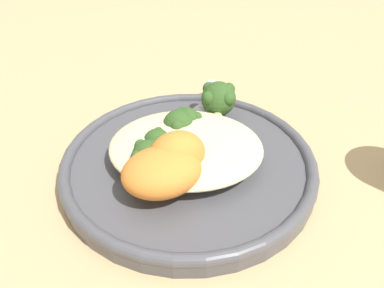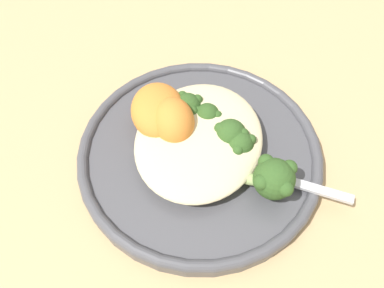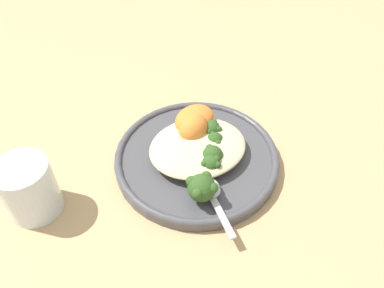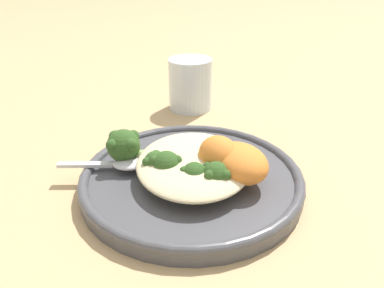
{
  "view_description": "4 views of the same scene",
  "coord_description": "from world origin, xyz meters",
  "px_view_note": "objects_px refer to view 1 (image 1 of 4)",
  "views": [
    {
      "loc": [
        -0.01,
        0.31,
        0.25
      ],
      "look_at": [
        0.01,
        0.01,
        0.03
      ],
      "focal_mm": 35.0,
      "sensor_mm": 36.0,
      "label": 1
    },
    {
      "loc": [
        -0.2,
        -0.04,
        0.34
      ],
      "look_at": [
        0.01,
        0.02,
        0.04
      ],
      "focal_mm": 35.0,
      "sensor_mm": 36.0,
      "label": 2
    },
    {
      "loc": [
        -0.14,
        -0.35,
        0.45
      ],
      "look_at": [
        0.01,
        0.01,
        0.05
      ],
      "focal_mm": 35.0,
      "sensor_mm": 36.0,
      "label": 3
    },
    {
      "loc": [
        0.38,
        0.0,
        0.25
      ],
      "look_at": [
        0.01,
        0.02,
        0.05
      ],
      "focal_mm": 35.0,
      "sensor_mm": 36.0,
      "label": 4
    }
  ],
  "objects_px": {
    "broccoli_stalk_0": "(218,106)",
    "sweet_potato_chunk_1": "(164,173)",
    "broccoli_stalk_2": "(184,132)",
    "broccoli_stalk_4": "(168,157)",
    "broccoli_stalk_3": "(172,148)",
    "sweet_potato_chunk_0": "(162,172)",
    "broccoli_stalk_1": "(192,129)",
    "sweet_potato_chunk_2": "(177,155)",
    "spoon": "(204,108)",
    "plate": "(189,162)",
    "quinoa_mound": "(186,146)"
  },
  "relations": [
    {
      "from": "sweet_potato_chunk_0",
      "to": "broccoli_stalk_4",
      "type": "bearing_deg",
      "value": -92.53
    },
    {
      "from": "quinoa_mound",
      "to": "sweet_potato_chunk_2",
      "type": "bearing_deg",
      "value": 79.91
    },
    {
      "from": "broccoli_stalk_0",
      "to": "sweet_potato_chunk_1",
      "type": "xyz_separation_m",
      "value": [
        0.04,
        0.12,
        0.0
      ]
    },
    {
      "from": "broccoli_stalk_0",
      "to": "broccoli_stalk_3",
      "type": "height_order",
      "value": "broccoli_stalk_0"
    },
    {
      "from": "broccoli_stalk_1",
      "to": "sweet_potato_chunk_1",
      "type": "xyz_separation_m",
      "value": [
        0.02,
        0.08,
        0.01
      ]
    },
    {
      "from": "sweet_potato_chunk_2",
      "to": "broccoli_stalk_4",
      "type": "bearing_deg",
      "value": -36.08
    },
    {
      "from": "broccoli_stalk_2",
      "to": "sweet_potato_chunk_0",
      "type": "height_order",
      "value": "sweet_potato_chunk_0"
    },
    {
      "from": "broccoli_stalk_0",
      "to": "sweet_potato_chunk_1",
      "type": "relative_size",
      "value": 2.57
    },
    {
      "from": "broccoli_stalk_0",
      "to": "broccoli_stalk_1",
      "type": "height_order",
      "value": "broccoli_stalk_0"
    },
    {
      "from": "sweet_potato_chunk_0",
      "to": "sweet_potato_chunk_1",
      "type": "distance_m",
      "value": 0.0
    },
    {
      "from": "broccoli_stalk_1",
      "to": "broccoli_stalk_3",
      "type": "bearing_deg",
      "value": 128.01
    },
    {
      "from": "plate",
      "to": "sweet_potato_chunk_2",
      "type": "distance_m",
      "value": 0.05
    },
    {
      "from": "plate",
      "to": "spoon",
      "type": "xyz_separation_m",
      "value": [
        -0.01,
        -0.08,
        0.01
      ]
    },
    {
      "from": "plate",
      "to": "broccoli_stalk_2",
      "type": "bearing_deg",
      "value": -71.64
    },
    {
      "from": "broccoli_stalk_2",
      "to": "broccoli_stalk_4",
      "type": "xyz_separation_m",
      "value": [
        0.01,
        0.04,
        -0.0
      ]
    },
    {
      "from": "broccoli_stalk_3",
      "to": "sweet_potato_chunk_0",
      "type": "xyz_separation_m",
      "value": [
        0.0,
        0.05,
        0.01
      ]
    },
    {
      "from": "broccoli_stalk_2",
      "to": "broccoli_stalk_3",
      "type": "height_order",
      "value": "broccoli_stalk_2"
    },
    {
      "from": "quinoa_mound",
      "to": "broccoli_stalk_3",
      "type": "relative_size",
      "value": 1.73
    },
    {
      "from": "sweet_potato_chunk_2",
      "to": "spoon",
      "type": "height_order",
      "value": "sweet_potato_chunk_2"
    },
    {
      "from": "quinoa_mound",
      "to": "broccoli_stalk_2",
      "type": "bearing_deg",
      "value": -79.57
    },
    {
      "from": "broccoli_stalk_3",
      "to": "broccoli_stalk_1",
      "type": "bearing_deg",
      "value": -96.32
    },
    {
      "from": "sweet_potato_chunk_2",
      "to": "spoon",
      "type": "bearing_deg",
      "value": -99.19
    },
    {
      "from": "broccoli_stalk_2",
      "to": "broccoli_stalk_4",
      "type": "distance_m",
      "value": 0.04
    },
    {
      "from": "broccoli_stalk_1",
      "to": "spoon",
      "type": "distance_m",
      "value": 0.06
    },
    {
      "from": "sweet_potato_chunk_0",
      "to": "broccoli_stalk_0",
      "type": "bearing_deg",
      "value": -110.85
    },
    {
      "from": "broccoli_stalk_1",
      "to": "sweet_potato_chunk_1",
      "type": "relative_size",
      "value": 1.87
    },
    {
      "from": "plate",
      "to": "sweet_potato_chunk_1",
      "type": "height_order",
      "value": "sweet_potato_chunk_1"
    },
    {
      "from": "broccoli_stalk_4",
      "to": "sweet_potato_chunk_0",
      "type": "xyz_separation_m",
      "value": [
        0.0,
        0.03,
        0.01
      ]
    },
    {
      "from": "broccoli_stalk_3",
      "to": "broccoli_stalk_4",
      "type": "relative_size",
      "value": 0.93
    },
    {
      "from": "plate",
      "to": "broccoli_stalk_2",
      "type": "relative_size",
      "value": 3.2
    },
    {
      "from": "broccoli_stalk_4",
      "to": "sweet_potato_chunk_2",
      "type": "xyz_separation_m",
      "value": [
        -0.01,
        0.01,
        0.01
      ]
    },
    {
      "from": "quinoa_mound",
      "to": "sweet_potato_chunk_0",
      "type": "relative_size",
      "value": 2.13
    },
    {
      "from": "sweet_potato_chunk_0",
      "to": "sweet_potato_chunk_1",
      "type": "xyz_separation_m",
      "value": [
        -0.0,
        0.0,
        -0.0
      ]
    },
    {
      "from": "broccoli_stalk_3",
      "to": "spoon",
      "type": "bearing_deg",
      "value": -87.25
    },
    {
      "from": "broccoli_stalk_2",
      "to": "broccoli_stalk_3",
      "type": "bearing_deg",
      "value": 121.67
    },
    {
      "from": "broccoli_stalk_2",
      "to": "broccoli_stalk_3",
      "type": "xyz_separation_m",
      "value": [
        0.01,
        0.03,
        -0.0
      ]
    },
    {
      "from": "broccoli_stalk_1",
      "to": "spoon",
      "type": "bearing_deg",
      "value": -36.77
    },
    {
      "from": "broccoli_stalk_1",
      "to": "plate",
      "type": "bearing_deg",
      "value": 152.31
    },
    {
      "from": "plate",
      "to": "spoon",
      "type": "relative_size",
      "value": 2.48
    },
    {
      "from": "quinoa_mound",
      "to": "broccoli_stalk_0",
      "type": "bearing_deg",
      "value": -112.97
    },
    {
      "from": "quinoa_mound",
      "to": "broccoli_stalk_3",
      "type": "xyz_separation_m",
      "value": [
        0.01,
        0.0,
        0.0
      ]
    },
    {
      "from": "broccoli_stalk_3",
      "to": "sweet_potato_chunk_0",
      "type": "relative_size",
      "value": 1.23
    },
    {
      "from": "broccoli_stalk_1",
      "to": "broccoli_stalk_3",
      "type": "relative_size",
      "value": 1.05
    },
    {
      "from": "sweet_potato_chunk_1",
      "to": "broccoli_stalk_3",
      "type": "bearing_deg",
      "value": -91.22
    },
    {
      "from": "plate",
      "to": "broccoli_stalk_2",
      "type": "distance_m",
      "value": 0.03
    },
    {
      "from": "plate",
      "to": "broccoli_stalk_4",
      "type": "relative_size",
      "value": 2.72
    },
    {
      "from": "broccoli_stalk_2",
      "to": "spoon",
      "type": "height_order",
      "value": "broccoli_stalk_2"
    },
    {
      "from": "broccoli_stalk_1",
      "to": "broccoli_stalk_0",
      "type": "bearing_deg",
      "value": -59.89
    },
    {
      "from": "broccoli_stalk_1",
      "to": "sweet_potato_chunk_0",
      "type": "height_order",
      "value": "sweet_potato_chunk_0"
    },
    {
      "from": "quinoa_mound",
      "to": "sweet_potato_chunk_1",
      "type": "bearing_deg",
      "value": 74.02
    }
  ]
}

